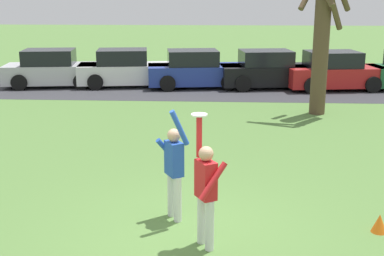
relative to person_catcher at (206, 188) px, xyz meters
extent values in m
plane|color=#567F3D|center=(-0.34, 0.49, -0.98)|extent=(120.00, 120.00, 0.00)
cylinder|color=silver|center=(0.07, -0.11, -0.57)|extent=(0.14, 0.14, 0.82)
cylinder|color=silver|center=(-0.07, 0.11, -0.57)|extent=(0.14, 0.14, 0.82)
cube|color=red|center=(0.00, 0.00, 0.14)|extent=(0.37, 0.42, 0.60)
sphere|color=tan|center=(0.00, 0.00, 0.55)|extent=(0.23, 0.23, 0.23)
cylinder|color=red|center=(0.11, -0.19, 0.19)|extent=(0.44, 0.31, 0.59)
cylinder|color=red|center=(-0.11, 0.19, 0.77)|extent=(0.09, 0.09, 0.66)
cylinder|color=silver|center=(-0.65, 1.11, -0.57)|extent=(0.14, 0.14, 0.82)
cylinder|color=silver|center=(-0.51, 0.89, -0.57)|extent=(0.14, 0.14, 0.82)
cube|color=#234CB2|center=(-0.58, 1.00, 0.14)|extent=(0.37, 0.42, 0.60)
sphere|color=tan|center=(-0.58, 1.00, 0.55)|extent=(0.23, 0.23, 0.23)
cylinder|color=#234CB2|center=(-0.69, 1.20, 0.19)|extent=(0.44, 0.31, 0.59)
cylinder|color=#234CB2|center=(-0.47, 0.81, 0.74)|extent=(0.33, 0.23, 0.65)
cylinder|color=white|center=(-0.11, 0.19, 1.11)|extent=(0.25, 0.25, 0.02)
cube|color=#BCBCC1|center=(-7.03, 14.16, -0.43)|extent=(4.32, 2.38, 0.80)
cube|color=black|center=(-7.18, 14.13, 0.29)|extent=(2.32, 1.93, 0.64)
cylinder|color=black|center=(-5.91, 15.24, -0.65)|extent=(0.69, 0.31, 0.66)
cylinder|color=black|center=(-5.64, 13.44, -0.65)|extent=(0.69, 0.31, 0.66)
cylinder|color=black|center=(-8.42, 14.87, -0.65)|extent=(0.69, 0.31, 0.66)
cylinder|color=black|center=(-8.16, 13.07, -0.65)|extent=(0.69, 0.31, 0.66)
cube|color=white|center=(-3.89, 14.42, -0.43)|extent=(4.32, 2.38, 0.80)
cube|color=black|center=(-4.04, 14.40, 0.29)|extent=(2.32, 1.93, 0.64)
cylinder|color=black|center=(-2.77, 15.51, -0.65)|extent=(0.69, 0.31, 0.66)
cylinder|color=black|center=(-2.50, 13.71, -0.65)|extent=(0.69, 0.31, 0.66)
cylinder|color=black|center=(-5.29, 15.14, -0.65)|extent=(0.69, 0.31, 0.66)
cylinder|color=black|center=(-5.02, 13.33, -0.65)|extent=(0.69, 0.31, 0.66)
cube|color=#233893|center=(-0.85, 14.28, -0.43)|extent=(4.32, 2.38, 0.80)
cube|color=black|center=(-1.00, 14.26, 0.29)|extent=(2.32, 1.93, 0.64)
cylinder|color=black|center=(0.28, 15.37, -0.65)|extent=(0.69, 0.31, 0.66)
cylinder|color=black|center=(0.54, 13.57, -0.65)|extent=(0.69, 0.31, 0.66)
cylinder|color=black|center=(-2.24, 15.00, -0.65)|extent=(0.69, 0.31, 0.66)
cylinder|color=black|center=(-1.97, 13.20, -0.65)|extent=(0.69, 0.31, 0.66)
cube|color=black|center=(2.25, 14.36, -0.43)|extent=(4.32, 2.38, 0.80)
cube|color=black|center=(2.10, 14.34, 0.29)|extent=(2.32, 1.93, 0.64)
cylinder|color=black|center=(3.37, 15.45, -0.65)|extent=(0.69, 0.31, 0.66)
cylinder|color=black|center=(3.64, 13.64, -0.65)|extent=(0.69, 0.31, 0.66)
cylinder|color=black|center=(0.86, 15.07, -0.65)|extent=(0.69, 0.31, 0.66)
cylinder|color=black|center=(1.13, 13.27, -0.65)|extent=(0.69, 0.31, 0.66)
cube|color=red|center=(5.00, 14.11, -0.43)|extent=(4.32, 2.38, 0.80)
cube|color=black|center=(4.85, 14.09, 0.29)|extent=(2.32, 1.93, 0.64)
cylinder|color=black|center=(6.12, 15.20, -0.65)|extent=(0.69, 0.31, 0.66)
cylinder|color=black|center=(6.39, 13.40, -0.65)|extent=(0.69, 0.31, 0.66)
cylinder|color=black|center=(3.61, 14.83, -0.65)|extent=(0.69, 0.31, 0.66)
cylinder|color=black|center=(3.87, 13.03, -0.65)|extent=(0.69, 0.31, 0.66)
cylinder|color=black|center=(7.17, 15.30, -0.65)|extent=(0.69, 0.31, 0.66)
cube|color=#38383D|center=(0.70, 14.38, -0.98)|extent=(24.22, 6.40, 0.01)
cylinder|color=brown|center=(3.44, 9.48, 1.37)|extent=(0.52, 0.52, 4.71)
cylinder|color=brown|center=(3.75, 9.22, 2.37)|extent=(0.74, 0.85, 1.20)
cone|color=orange|center=(2.89, 0.65, -0.82)|extent=(0.26, 0.26, 0.32)
camera|label=1|loc=(0.20, -7.27, 2.87)|focal=47.33mm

